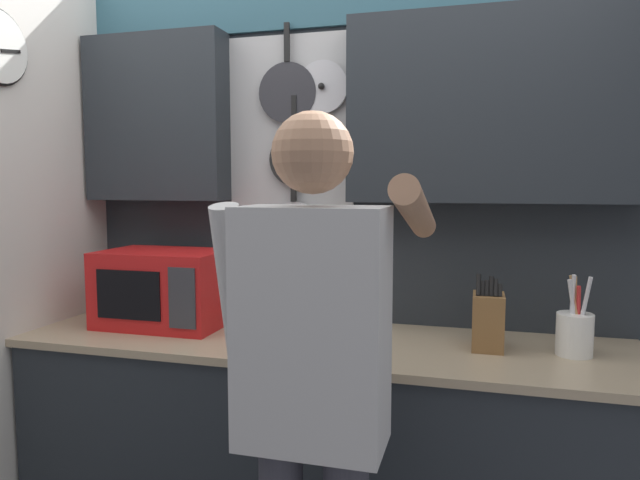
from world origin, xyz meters
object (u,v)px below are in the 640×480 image
at_px(knife_block, 488,321).
at_px(utensil_crock, 575,332).
at_px(microwave, 164,288).
at_px(person, 314,376).

bearing_deg(knife_block, utensil_crock, 0.13).
relative_size(microwave, utensil_crock, 1.79).
relative_size(knife_block, person, 0.16).
xyz_separation_m(knife_block, person, (-0.45, -0.71, -0.01)).
distance_m(knife_block, person, 0.84).
distance_m(microwave, person, 1.12).
distance_m(microwave, knife_block, 1.31).
xyz_separation_m(microwave, utensil_crock, (1.60, 0.00, -0.07)).
bearing_deg(microwave, knife_block, 0.03).
bearing_deg(utensil_crock, microwave, -179.95).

